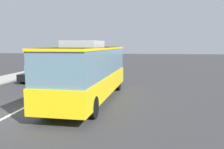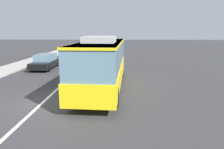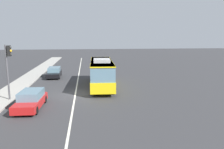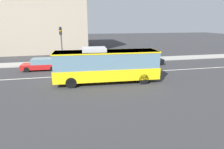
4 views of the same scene
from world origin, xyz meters
name	(u,v)px [view 2 (image 2 of 4)]	position (x,y,z in m)	size (l,w,h in m)	color
ground_plane	(42,103)	(0.00, 0.00, 0.00)	(160.00, 160.00, 0.00)	#333335
lane_centre_line	(42,103)	(0.00, 0.00, 0.01)	(76.00, 0.16, 0.01)	silver
transit_bus	(103,61)	(3.12, -2.97, 1.81)	(10.10, 2.95, 3.46)	yellow
sedan_black	(45,62)	(10.06, 3.48, 0.72)	(4.56, 1.94, 1.46)	black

